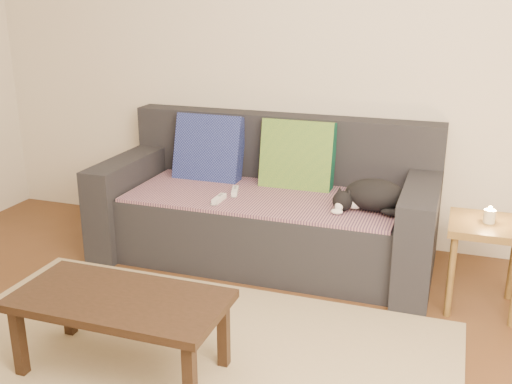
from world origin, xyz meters
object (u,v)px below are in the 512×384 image
Objects in this scene: wii_remote_b at (235,191)px; side_table at (487,238)px; coffee_table at (120,306)px; sofa at (268,210)px; wii_remote_a at (219,199)px; cat at (372,196)px.

side_table is at bearing -113.02° from wii_remote_b.
side_table reaches higher than coffee_table.
sofa is 14.00× the size of wii_remote_a.
wii_remote_b is 0.16× the size of coffee_table.
wii_remote_a reaches higher than coffee_table.
side_table is (1.31, -0.29, 0.10)m from sofa.
sofa is at bearing -34.78° from wii_remote_a.
sofa is 0.26m from wii_remote_b.
cat reaches higher than coffee_table.
cat is at bearing -80.00° from wii_remote_a.
sofa is at bearing 81.82° from coffee_table.
side_table is (1.48, -0.17, -0.05)m from wii_remote_b.
sofa is at bearing -71.16° from wii_remote_b.
sofa is at bearing 167.33° from side_table.
cat reaches higher than wii_remote_b.
cat is 2.84× the size of wii_remote_a.
side_table is 0.53× the size of coffee_table.
cat is 0.86× the size of side_table.
cat is 0.86m from wii_remote_b.
sofa is at bearing 175.32° from cat.
wii_remote_b is at bearing -144.66° from sofa.
cat is 0.66m from side_table.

